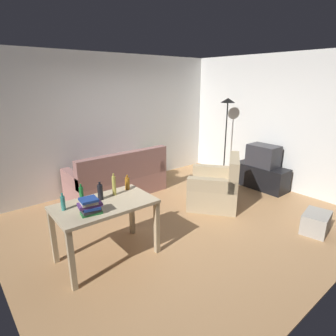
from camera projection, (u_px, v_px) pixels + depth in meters
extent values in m
cube|color=tan|center=(183.00, 220.00, 4.58)|extent=(5.20, 4.40, 0.02)
cube|color=white|center=(112.00, 122.00, 5.78)|extent=(5.20, 0.10, 2.70)
cube|color=silver|center=(277.00, 123.00, 5.75)|extent=(0.10, 4.40, 2.70)
cube|color=#996B66|center=(117.00, 184.00, 5.56)|extent=(1.87, 0.84, 0.40)
cube|color=#8C625D|center=(125.00, 166.00, 5.17)|extent=(1.87, 0.16, 0.52)
cube|color=#926661|center=(151.00, 162.00, 5.99)|extent=(0.16, 0.84, 0.22)
cube|color=#926661|center=(73.00, 179.00, 4.94)|extent=(0.16, 0.84, 0.22)
cube|color=black|center=(261.00, 177.00, 5.89)|extent=(0.44, 1.10, 0.48)
cube|color=#2D2D33|center=(263.00, 156.00, 5.75)|extent=(0.40, 0.60, 0.44)
cube|color=black|center=(269.00, 154.00, 5.87)|extent=(0.01, 0.52, 0.36)
cylinder|color=black|center=(223.00, 175.00, 6.69)|extent=(0.26, 0.26, 0.03)
cylinder|color=black|center=(225.00, 140.00, 6.43)|extent=(0.03, 0.03, 1.68)
cone|color=black|center=(228.00, 100.00, 6.16)|extent=(0.32, 0.32, 0.10)
cube|color=#C6B28E|center=(104.00, 205.00, 3.40)|extent=(1.22, 0.73, 0.04)
cube|color=tan|center=(72.00, 261.00, 2.96)|extent=(0.06, 0.06, 0.72)
cube|color=tan|center=(157.00, 228.00, 3.62)|extent=(0.06, 0.06, 0.72)
cube|color=tan|center=(53.00, 236.00, 3.42)|extent=(0.06, 0.06, 0.72)
cube|color=tan|center=(132.00, 211.00, 4.08)|extent=(0.06, 0.06, 0.72)
cylinder|color=brown|center=(157.00, 173.00, 6.51)|extent=(0.24, 0.24, 0.22)
sphere|color=#2D6B28|center=(157.00, 162.00, 6.42)|extent=(0.36, 0.36, 0.36)
cube|color=tan|center=(213.00, 194.00, 5.10)|extent=(1.23, 1.21, 0.40)
cube|color=tan|center=(234.00, 171.00, 4.89)|extent=(0.81, 0.67, 0.52)
cube|color=tan|center=(215.00, 172.00, 5.35)|extent=(0.64, 0.76, 0.22)
cube|color=tan|center=(212.00, 185.00, 4.66)|extent=(0.64, 0.76, 0.22)
cube|color=#A8A399|center=(316.00, 222.00, 4.18)|extent=(0.54, 0.43, 0.30)
cylinder|color=teal|center=(63.00, 203.00, 3.19)|extent=(0.05, 0.05, 0.17)
cylinder|color=teal|center=(62.00, 195.00, 3.16)|extent=(0.02, 0.02, 0.04)
cylinder|color=#1E722D|center=(82.00, 196.00, 3.34)|extent=(0.05, 0.05, 0.22)
cylinder|color=#1E722D|center=(81.00, 186.00, 3.30)|extent=(0.02, 0.02, 0.04)
cylinder|color=black|center=(100.00, 192.00, 3.47)|extent=(0.07, 0.07, 0.20)
cylinder|color=black|center=(100.00, 184.00, 3.43)|extent=(0.03, 0.03, 0.04)
cylinder|color=#BCB24C|center=(114.00, 186.00, 3.60)|extent=(0.05, 0.05, 0.25)
cylinder|color=#BCB24C|center=(113.00, 175.00, 3.56)|extent=(0.02, 0.02, 0.04)
cylinder|color=#9E6019|center=(127.00, 183.00, 3.81)|extent=(0.06, 0.06, 0.17)
cylinder|color=#9E6019|center=(127.00, 176.00, 3.78)|extent=(0.03, 0.03, 0.04)
cube|color=#236B33|center=(91.00, 213.00, 3.12)|extent=(0.25, 0.16, 0.03)
cube|color=#333338|center=(91.00, 210.00, 3.11)|extent=(0.22, 0.17, 0.04)
cube|color=navy|center=(91.00, 207.00, 3.10)|extent=(0.22, 0.20, 0.03)
cube|color=#593372|center=(90.00, 205.00, 3.09)|extent=(0.27, 0.19, 0.04)
cube|color=beige|center=(88.00, 202.00, 3.07)|extent=(0.20, 0.21, 0.04)
cube|color=navy|center=(89.00, 200.00, 3.05)|extent=(0.20, 0.19, 0.03)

